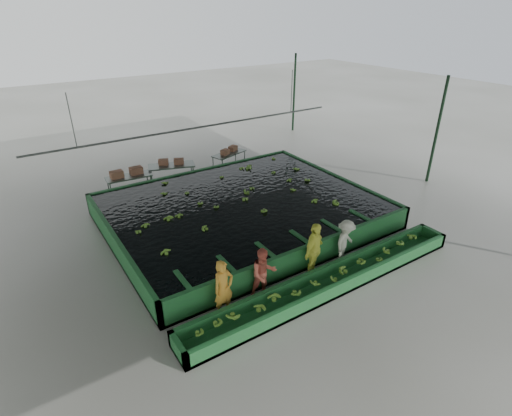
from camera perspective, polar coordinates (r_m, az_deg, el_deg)
ground at (r=14.91m, az=1.05°, el=-4.16°), size 80.00×80.00×0.00m
shed_roof at (r=13.05m, az=1.24°, el=14.99°), size 20.00×22.00×0.04m
shed_posts at (r=13.78m, az=1.14°, el=4.77°), size 20.00×22.00×5.00m
flotation_tank at (r=15.79m, az=-1.99°, el=-0.40°), size 10.00×8.00×0.90m
tank_water at (r=15.61m, az=-2.01°, el=0.90°), size 9.70×7.70×0.00m
sorting_trough at (r=12.48m, az=10.53°, el=-10.27°), size 10.00×1.00×0.50m
cableway_rail at (r=17.76m, az=-8.13°, el=11.34°), size 0.08×0.08×14.00m
rail_hanger_left at (r=16.12m, az=-24.87°, el=11.23°), size 0.04×0.04×2.00m
rail_hanger_right at (r=20.10m, az=5.11°, el=16.25°), size 0.04×0.04×2.00m
worker_a at (r=11.08m, az=-4.66°, el=-11.36°), size 0.67×0.49×1.71m
worker_b at (r=11.64m, az=1.10°, el=-9.35°), size 0.90×0.76×1.62m
worker_c at (r=12.55m, az=8.29°, el=-6.02°), size 1.18×0.86×1.86m
worker_d at (r=13.45m, az=12.64°, el=-4.75°), size 1.16×0.94×1.56m
packing_table_left at (r=18.94m, az=-17.56°, el=3.13°), size 2.02×0.94×0.90m
packing_table_mid at (r=19.55m, az=-11.87°, el=4.71°), size 2.30×1.46×0.98m
packing_table_right at (r=21.10m, az=-3.85°, el=6.74°), size 2.04×1.29×0.86m
box_stack_left at (r=18.84m, az=-17.95°, el=4.42°), size 1.43×0.41×0.31m
box_stack_mid at (r=19.47m, az=-12.00°, el=6.15°), size 1.20×0.79×0.25m
box_stack_right at (r=21.04m, az=-3.85°, el=7.93°), size 1.18×0.79×0.25m
floating_bananas at (r=16.24m, az=-3.48°, el=1.94°), size 8.39×5.72×0.11m
trough_bananas at (r=12.39m, az=10.59°, el=-9.72°), size 8.51×0.57×0.11m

